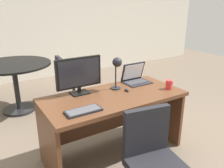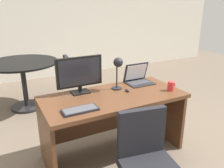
{
  "view_description": "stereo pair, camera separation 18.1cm",
  "coord_description": "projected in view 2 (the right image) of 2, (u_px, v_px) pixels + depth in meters",
  "views": [
    {
      "loc": [
        -1.27,
        -2.0,
        1.7
      ],
      "look_at": [
        0.0,
        0.04,
        0.86
      ],
      "focal_mm": 37.35,
      "sensor_mm": 36.0,
      "label": 1
    },
    {
      "loc": [
        -1.12,
        -2.09,
        1.7
      ],
      "look_at": [
        0.0,
        0.04,
        0.86
      ],
      "focal_mm": 37.35,
      "sensor_mm": 36.0,
      "label": 2
    }
  ],
  "objects": [
    {
      "name": "desk_lamp",
      "position": [
        118.0,
        67.0,
        2.64
      ],
      "size": [
        0.12,
        0.14,
        0.38
      ],
      "color": "black",
      "rests_on": "desk"
    },
    {
      "name": "back_wall",
      "position": [
        42.0,
        17.0,
        5.21
      ],
      "size": [
        10.0,
        0.1,
        2.8
      ],
      "primitive_type": "cube",
      "color": "silver",
      "rests_on": "ground"
    },
    {
      "name": "laptop",
      "position": [
        137.0,
        77.0,
        2.95
      ],
      "size": [
        0.33,
        0.26,
        0.25
      ],
      "color": "black",
      "rests_on": "desk"
    },
    {
      "name": "meeting_chair_near",
      "position": [
        77.0,
        83.0,
        4.2
      ],
      "size": [
        0.56,
        0.56,
        0.82
      ],
      "color": "black",
      "rests_on": "ground"
    },
    {
      "name": "keyboard",
      "position": [
        80.0,
        110.0,
        2.18
      ],
      "size": [
        0.34,
        0.15,
        0.02
      ],
      "color": "black",
      "rests_on": "desk"
    },
    {
      "name": "monitor",
      "position": [
        79.0,
        73.0,
        2.56
      ],
      "size": [
        0.52,
        0.16,
        0.41
      ],
      "color": "black",
      "rests_on": "desk"
    },
    {
      "name": "ground",
      "position": [
        73.0,
        106.0,
        4.06
      ],
      "size": [
        12.0,
        12.0,
        0.0
      ],
      "primitive_type": "plane",
      "color": "#6B5B4C"
    },
    {
      "name": "mouse",
      "position": [
        128.0,
        90.0,
        2.66
      ],
      "size": [
        0.04,
        0.07,
        0.03
      ],
      "color": "#2D2D33",
      "rests_on": "desk"
    },
    {
      "name": "desk",
      "position": [
        112.0,
        111.0,
        2.66
      ],
      "size": [
        1.57,
        0.74,
        0.74
      ],
      "color": "#56331E",
      "rests_on": "ground"
    },
    {
      "name": "coffee_mug",
      "position": [
        171.0,
        86.0,
        2.68
      ],
      "size": [
        0.1,
        0.07,
        0.11
      ],
      "color": "red",
      "rests_on": "desk"
    },
    {
      "name": "meeting_table",
      "position": [
        23.0,
        74.0,
        3.8
      ],
      "size": [
        1.15,
        1.15,
        0.8
      ],
      "color": "black",
      "rests_on": "ground"
    }
  ]
}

